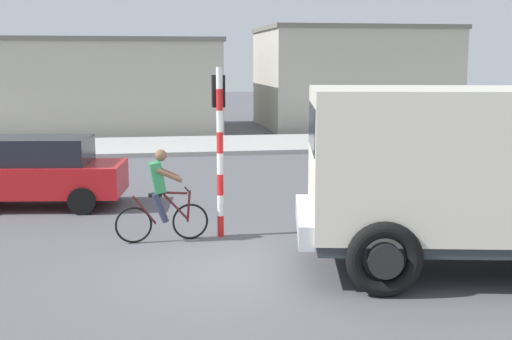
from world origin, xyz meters
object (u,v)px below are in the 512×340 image
traffic_light_pole (219,128)px  car_white_mid (479,145)px  cyclist (161,196)px  car_red_near (36,172)px  truck_foreground (476,168)px

traffic_light_pole → car_white_mid: (8.46, 6.03, -1.25)m
traffic_light_pole → car_white_mid: traffic_light_pole is taller
car_white_mid → cyclist: bearing=-146.7°
cyclist → traffic_light_pole: (1.12, 0.25, 1.20)m
cyclist → car_red_near: 4.42m
truck_foreground → car_white_mid: truck_foreground is taller
car_red_near → cyclist: bearing=-51.9°
traffic_light_pole → car_red_near: 5.17m
cyclist → traffic_light_pole: bearing=12.7°
cyclist → car_white_mid: size_ratio=0.43×
car_red_near → truck_foreground: bearing=-38.7°
car_white_mid → truck_foreground: bearing=-118.1°
truck_foreground → cyclist: (-4.83, 2.59, -0.80)m
truck_foreground → car_red_near: bearing=141.3°
cyclist → car_white_mid: (9.57, 6.28, -0.05)m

